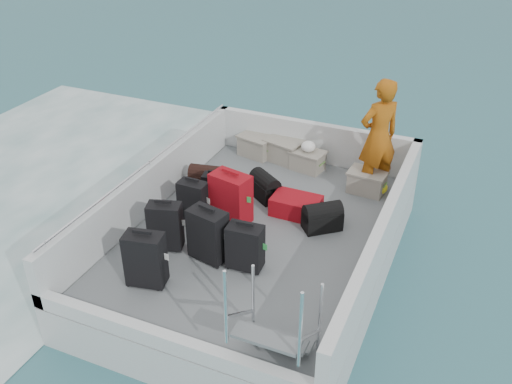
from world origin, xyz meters
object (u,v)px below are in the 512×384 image
at_px(suitcase_4, 208,235).
at_px(suitcase_8, 296,206).
at_px(suitcase_2, 215,190).
at_px(suitcase_6, 245,248).
at_px(suitcase_1, 193,202).
at_px(suitcase_5, 231,199).
at_px(crate_2, 308,161).
at_px(suitcase_3, 145,260).
at_px(crate_0, 256,146).
at_px(crate_3, 367,183).
at_px(crate_1, 284,151).
at_px(passenger, 378,137).
at_px(suitcase_0, 165,227).

relative_size(suitcase_4, suitcase_8, 1.03).
relative_size(suitcase_2, suitcase_6, 0.82).
distance_m(suitcase_1, suitcase_8, 1.51).
bearing_deg(suitcase_4, suitcase_5, 109.24).
bearing_deg(crate_2, suitcase_3, -102.91).
bearing_deg(crate_0, suitcase_6, -69.06).
relative_size(suitcase_5, crate_3, 1.40).
bearing_deg(crate_0, crate_1, 0.00).
relative_size(suitcase_1, crate_3, 1.14).
height_order(suitcase_1, suitcase_2, suitcase_1).
bearing_deg(crate_3, suitcase_5, -134.40).
bearing_deg(suitcase_2, passenger, 24.36).
distance_m(suitcase_8, crate_3, 1.32).
xyz_separation_m(suitcase_8, crate_1, (-0.79, 1.54, 0.04)).
bearing_deg(passenger, suitcase_1, -4.08).
distance_m(suitcase_4, suitcase_5, 0.92).
relative_size(crate_1, passenger, 0.33).
xyz_separation_m(suitcase_3, crate_1, (0.35, 3.79, -0.18)).
distance_m(suitcase_8, crate_1, 1.73).
height_order(suitcase_6, crate_1, suitcase_6).
height_order(suitcase_2, passenger, passenger).
xyz_separation_m(suitcase_1, crate_0, (-0.01, 2.29, -0.14)).
bearing_deg(suitcase_1, suitcase_8, 31.35).
bearing_deg(suitcase_8, suitcase_5, 126.24).
bearing_deg(suitcase_8, crate_3, -36.55).
distance_m(suitcase_4, crate_2, 2.91).
bearing_deg(suitcase_6, crate_2, 89.10).
distance_m(suitcase_5, suitcase_8, 1.00).
height_order(suitcase_3, crate_2, suitcase_3).
bearing_deg(crate_3, passenger, 59.51).
bearing_deg(suitcase_0, suitcase_3, -93.99).
relative_size(suitcase_1, suitcase_8, 0.88).
height_order(suitcase_3, crate_0, suitcase_3).
bearing_deg(crate_1, crate_3, -17.05).
height_order(suitcase_4, crate_1, suitcase_4).
height_order(crate_2, passenger, passenger).
height_order(suitcase_2, suitcase_3, suitcase_3).
relative_size(crate_0, crate_3, 1.04).
bearing_deg(suitcase_4, suitcase_1, 142.65).
distance_m(crate_0, passenger, 2.34).
bearing_deg(suitcase_5, suitcase_1, -148.60).
xyz_separation_m(suitcase_6, crate_0, (-1.15, 3.02, -0.14)).
distance_m(suitcase_0, suitcase_5, 1.07).
bearing_deg(suitcase_5, suitcase_0, -106.84).
relative_size(suitcase_0, suitcase_1, 1.09).
bearing_deg(suitcase_0, passenger, 33.78).
relative_size(suitcase_4, crate_3, 1.33).
distance_m(suitcase_2, crate_0, 1.79).
distance_m(suitcase_0, suitcase_4, 0.63).
bearing_deg(crate_1, suitcase_2, -103.70).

